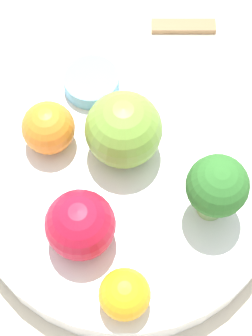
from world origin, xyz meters
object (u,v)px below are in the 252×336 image
at_px(broccoli, 217,188).
at_px(apple_red, 80,225).
at_px(apple_green, 120,130).
at_px(orange_front, 48,128).
at_px(small_cup, 91,82).
at_px(orange_back, 125,294).
at_px(spoon, 183,26).
at_px(bowl, 126,182).

relative_size(broccoli, apple_red, 1.26).
relative_size(broccoli, apple_green, 1.08).
height_order(broccoli, orange_front, broccoli).
bearing_deg(small_cup, apple_red, 83.79).
xyz_separation_m(broccoli, orange_front, (0.13, -0.07, -0.02)).
relative_size(broccoli, orange_front, 1.53).
distance_m(orange_back, spoon, 0.31).
bearing_deg(orange_front, bowl, 149.38).
relative_size(broccoli, orange_back, 1.78).
height_order(apple_red, small_cup, apple_red).
relative_size(apple_green, small_cup, 1.27).
bearing_deg(broccoli, small_cup, -55.14).
bearing_deg(apple_green, small_cup, -72.27).
height_order(apple_red, spoon, apple_red).
height_order(orange_back, small_cup, orange_back).
distance_m(broccoli, orange_back, 0.10).
bearing_deg(broccoli, spoon, -92.79).
relative_size(apple_red, apple_green, 0.85).
height_order(bowl, orange_back, orange_back).
xyz_separation_m(apple_red, orange_back, (-0.03, 0.05, -0.01)).
xyz_separation_m(bowl, orange_front, (0.06, -0.04, 0.04)).
bearing_deg(spoon, bowl, 67.32).
bearing_deg(orange_back, apple_red, -61.47).
height_order(broccoli, apple_green, broccoli).
xyz_separation_m(bowl, broccoli, (-0.07, 0.04, 0.06)).
relative_size(apple_green, orange_back, 1.65).
bearing_deg(spoon, broccoli, 87.21).
distance_m(orange_front, orange_back, 0.15).
relative_size(small_cup, spoon, 0.73).
height_order(apple_green, small_cup, apple_green).
xyz_separation_m(broccoli, small_cup, (0.09, -0.13, -0.03)).
distance_m(bowl, orange_back, 0.11).
relative_size(bowl, apple_green, 4.15).
xyz_separation_m(orange_front, orange_back, (-0.05, 0.14, -0.00)).
bearing_deg(broccoli, orange_front, -30.36).
height_order(orange_front, small_cup, orange_front).
xyz_separation_m(broccoli, apple_red, (0.10, 0.02, -0.01)).
relative_size(apple_red, spoon, 0.80).
distance_m(bowl, spoon, 0.20).
xyz_separation_m(apple_green, small_cup, (0.02, -0.07, -0.02)).
relative_size(bowl, broccoli, 3.85).
height_order(bowl, orange_front, orange_front).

